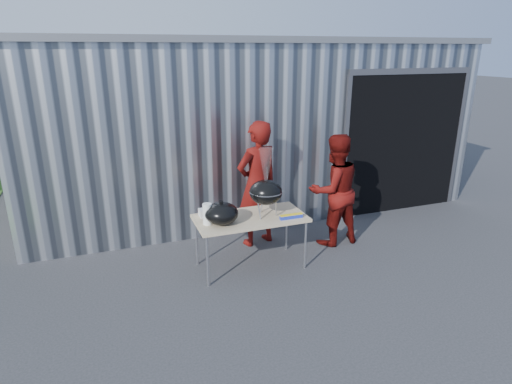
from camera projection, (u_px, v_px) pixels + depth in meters
name	position (u px, v px, depth m)	size (l,w,h in m)	color
ground	(270.00, 282.00, 5.62)	(80.00, 80.00, 0.00)	#2B2B2D
building	(232.00, 114.00, 9.51)	(8.20, 6.20, 3.10)	silver
folding_table	(250.00, 219.00, 5.81)	(1.50, 0.75, 0.75)	tan
kettle_grill	(266.00, 187.00, 5.70)	(0.45, 0.45, 0.94)	black
grill_lid	(222.00, 213.00, 5.53)	(0.44, 0.44, 0.32)	black
paper_towels	(207.00, 214.00, 5.51)	(0.12, 0.12, 0.28)	white
white_tub	(206.00, 212.00, 5.82)	(0.20, 0.15, 0.10)	white
foil_box	(291.00, 216.00, 5.73)	(0.32, 0.06, 0.06)	#1A2DAA
person_cook	(257.00, 184.00, 6.48)	(0.70, 0.46, 1.93)	#540C09
person_bystander	(334.00, 190.00, 6.53)	(0.84, 0.66, 1.73)	#540C09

